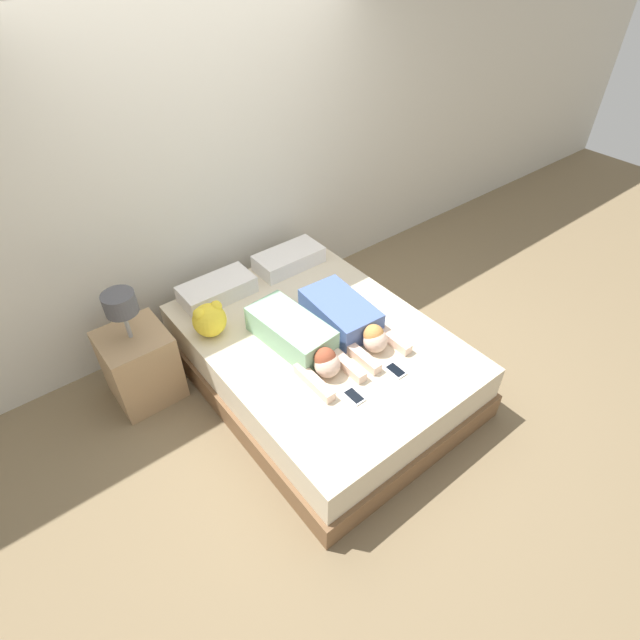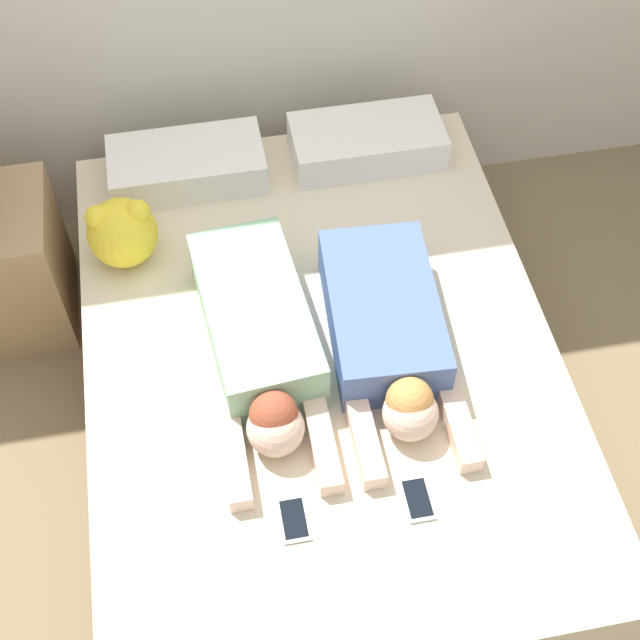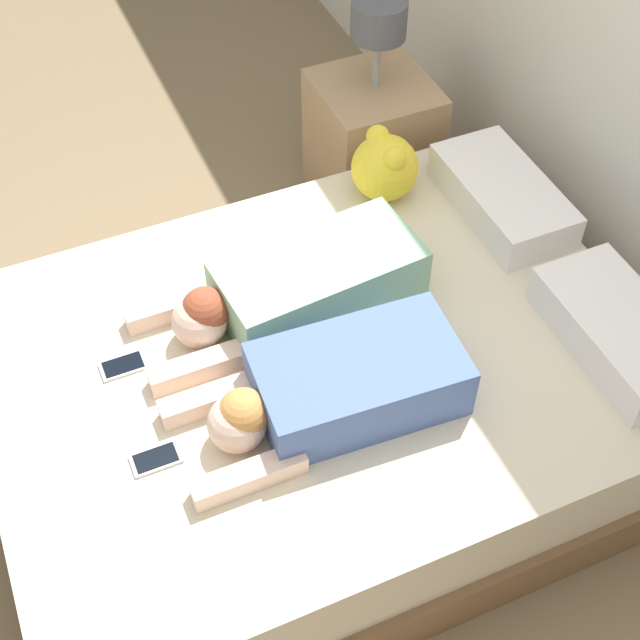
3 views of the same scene
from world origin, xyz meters
TOP-DOWN VIEW (x-y plane):
  - ground_plane at (0.00, 0.00)m, footprint 12.00×12.00m
  - bed at (0.00, 0.00)m, footprint 1.60×2.14m
  - pillow_head_left at (-0.35, 0.86)m, footprint 0.58×0.29m
  - pillow_head_right at (0.35, 0.86)m, footprint 0.58×0.29m
  - person_left at (-0.20, -0.01)m, footprint 0.37×0.95m
  - person_right at (0.21, -0.06)m, footprint 0.38×0.88m
  - cell_phone_left at (-0.19, -0.58)m, footprint 0.08×0.14m
  - cell_phone_right at (0.18, -0.59)m, footprint 0.08×0.14m
  - plush_toy at (-0.60, 0.51)m, footprint 0.24×0.24m

SIDE VIEW (x-z plane):
  - ground_plane at x=0.00m, z-range 0.00..0.00m
  - bed at x=0.00m, z-range 0.00..0.47m
  - cell_phone_left at x=-0.19m, z-range 0.48..0.49m
  - cell_phone_right at x=0.18m, z-range 0.48..0.49m
  - pillow_head_left at x=-0.35m, z-range 0.48..0.61m
  - pillow_head_right at x=0.35m, z-range 0.48..0.61m
  - person_right at x=0.21m, z-range 0.47..0.67m
  - person_left at x=-0.20m, z-range 0.47..0.67m
  - plush_toy at x=-0.60m, z-range 0.48..0.73m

